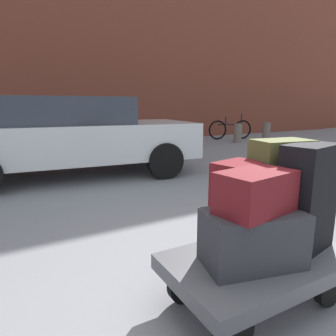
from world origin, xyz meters
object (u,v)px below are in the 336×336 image
Objects in this scene: suitcase_olive_front_right at (279,189)px; bollard_kerb_far at (238,133)px; bollard_kerb_mid at (198,135)px; bollard_corner at (266,131)px; luggage_cart at (258,266)px; suitcase_black_rear_right at (307,198)px; duffel_bag_charcoal_rear_left at (253,238)px; duffel_bag_maroon_topmost_pile at (255,192)px; suitcase_maroon_center at (237,204)px; bollard_kerb_near at (164,137)px; bicycle_leaning at (230,129)px; parked_car at (71,135)px.

suitcase_olive_front_right is 1.09× the size of bollard_kerb_far.
bollard_kerb_mid and bollard_corner have the same top height.
luggage_cart is 0.55m from suitcase_black_rear_right.
duffel_bag_maroon_topmost_pile is at bearing 0.00° from duffel_bag_charcoal_rear_left.
luggage_cart is at bearing 15.02° from duffel_bag_maroon_topmost_pile.
suitcase_olive_front_right is at bearing 16.94° from duffel_bag_maroon_topmost_pile.
suitcase_maroon_center and duffel_bag_maroon_topmost_pile have the same top height.
suitcase_maroon_center is 0.89× the size of bollard_corner.
bollard_kerb_mid is (3.78, 6.49, -0.37)m from suitcase_olive_front_right.
duffel_bag_maroon_topmost_pile is at bearing -156.80° from luggage_cart.
suitcase_maroon_center is 0.89× the size of bollard_kerb_near.
bollard_kerb_mid is (1.26, 0.00, 0.00)m from bollard_kerb_near.
bollard_corner is (7.28, 6.70, -0.18)m from duffel_bag_charcoal_rear_left.
suitcase_olive_front_right reaches higher than duffel_bag_maroon_topmost_pile.
duffel_bag_maroon_topmost_pile is at bearing -124.44° from suitcase_maroon_center.
suitcase_maroon_center is (-0.35, 0.05, -0.07)m from suitcase_olive_front_right.
bicycle_leaning reaches higher than luggage_cart.
bicycle_leaning is at bearing 50.57° from luggage_cart.
bollard_kerb_mid is 1.67m from bollard_kerb_far.
suitcase_olive_front_right reaches higher than bollard_corner.
suitcase_olive_front_right is at bearing -129.98° from bollard_kerb_far.
bollard_kerb_near is (2.86, 6.44, -0.30)m from suitcase_maroon_center.
suitcase_black_rear_right is at bearing 11.49° from duffel_bag_charcoal_rear_left.
duffel_bag_maroon_topmost_pile is at bearing -113.84° from bollard_kerb_near.
suitcase_black_rear_right reaches higher than bollard_kerb_mid.
luggage_cart is 9.81m from bicycle_leaning.
parked_car is at bearing 93.89° from luggage_cart.
luggage_cart is at bearing -113.19° from bollard_kerb_near.
bicycle_leaning is at bearing 36.53° from suitcase_maroon_center.
suitcase_black_rear_right is 9.65m from bicycle_leaning.
parked_car is 3.95m from bollard_kerb_near.
bollard_kerb_near is at bearing 180.00° from bollard_kerb_far.
suitcase_black_rear_right is at bearing -110.49° from bollard_kerb_near.
suitcase_black_rear_right is 0.46m from duffel_bag_maroon_topmost_pile.
suitcase_black_rear_right is at bearing -129.00° from bollard_kerb_far.
bollard_corner is (4.32, 0.00, 0.00)m from bollard_kerb_near.
bollard_kerb_near is at bearing 78.05° from suitcase_olive_front_right.
luggage_cart is 0.54m from duffel_bag_maroon_topmost_pile.
bollard_kerb_mid is 1.00× the size of bollard_corner.
bollard_corner is at bearing 34.44° from duffel_bag_maroon_topmost_pile.
bicycle_leaning reaches higher than duffel_bag_maroon_topmost_pile.
bicycle_leaning is (6.34, 7.62, -0.42)m from duffel_bag_maroon_topmost_pile.
parked_car is at bearing 84.21° from duffel_bag_maroon_topmost_pile.
bollard_kerb_far is at bearing 49.02° from luggage_cart.
bollard_kerb_far is at bearing 39.30° from suitcase_black_rear_right.
parked_car is (-0.63, 4.36, 0.07)m from suitcase_black_rear_right.
luggage_cart is 1.83× the size of bollard_kerb_far.
bicycle_leaning is (6.52, 3.28, -0.39)m from parked_car.
duffel_bag_maroon_topmost_pile is (-0.45, 0.02, 0.10)m from suitcase_black_rear_right.
suitcase_black_rear_right is 1.09× the size of bollard_corner.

